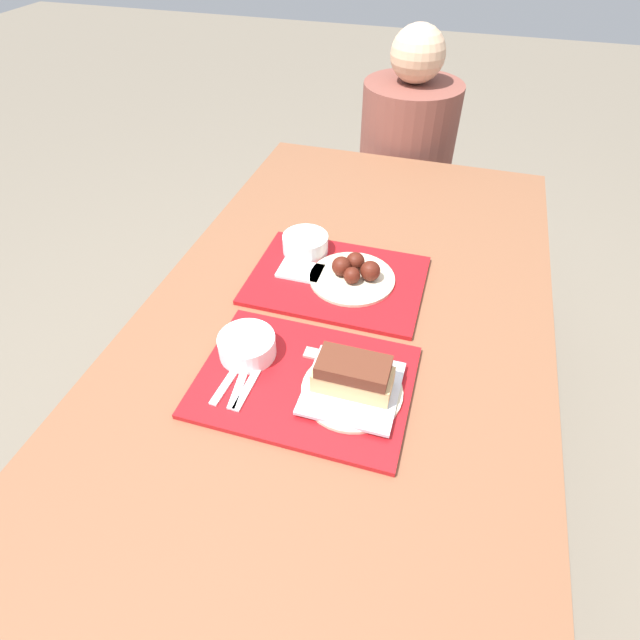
{
  "coord_description": "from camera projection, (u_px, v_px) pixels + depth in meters",
  "views": [
    {
      "loc": [
        0.2,
        -0.79,
        1.52
      ],
      "look_at": [
        -0.04,
        -0.02,
        0.77
      ],
      "focal_mm": 28.0,
      "sensor_mm": 36.0,
      "label": 1
    }
  ],
  "objects": [
    {
      "name": "person_seated_across",
      "position": [
        408.0,
        139.0,
        1.96
      ],
      "size": [
        0.37,
        0.37,
        0.68
      ],
      "color": "brown",
      "rests_on": "picnic_bench_far"
    },
    {
      "name": "napkin_far",
      "position": [
        300.0,
        271.0,
        1.28
      ],
      "size": [
        0.11,
        0.08,
        0.01
      ],
      "color": "white",
      "rests_on": "tray_far"
    },
    {
      "name": "bowl_coleslaw_near",
      "position": [
        247.0,
        345.0,
        1.05
      ],
      "size": [
        0.12,
        0.12,
        0.05
      ],
      "color": "white",
      "rests_on": "tray_near"
    },
    {
      "name": "plastic_spoon_near",
      "position": [
        233.0,
        374.0,
        1.03
      ],
      "size": [
        0.03,
        0.17,
        0.0
      ],
      "color": "white",
      "rests_on": "tray_near"
    },
    {
      "name": "wings_plate_far",
      "position": [
        354.0,
        273.0,
        1.25
      ],
      "size": [
        0.22,
        0.22,
        0.06
      ],
      "color": "beige",
      "rests_on": "tray_far"
    },
    {
      "name": "bowl_coleslaw_far",
      "position": [
        305.0,
        243.0,
        1.33
      ],
      "size": [
        0.12,
        0.12,
        0.05
      ],
      "color": "white",
      "rests_on": "tray_far"
    },
    {
      "name": "picnic_bench_far",
      "position": [
        404.0,
        215.0,
        2.19
      ],
      "size": [
        0.9,
        0.28,
        0.43
      ],
      "color": "brown",
      "rests_on": "ground_plane"
    },
    {
      "name": "plastic_knife_near",
      "position": [
        253.0,
        378.0,
        1.02
      ],
      "size": [
        0.02,
        0.17,
        0.0
      ],
      "color": "white",
      "rests_on": "tray_near"
    },
    {
      "name": "tray_far",
      "position": [
        337.0,
        280.0,
        1.26
      ],
      "size": [
        0.43,
        0.32,
        0.01
      ],
      "color": "#B21419",
      "rests_on": "picnic_table"
    },
    {
      "name": "picnic_table",
      "position": [
        337.0,
        354.0,
        1.19
      ],
      "size": [
        0.95,
        1.84,
        0.73
      ],
      "color": "brown",
      "rests_on": "ground_plane"
    },
    {
      "name": "condiment_packet",
      "position": [
        313.0,
        353.0,
        1.07
      ],
      "size": [
        0.04,
        0.03,
        0.01
      ],
      "color": "#A59E93",
      "rests_on": "tray_near"
    },
    {
      "name": "tray_near",
      "position": [
        305.0,
        381.0,
        1.02
      ],
      "size": [
        0.43,
        0.32,
        0.01
      ],
      "color": "#B21419",
      "rests_on": "picnic_table"
    },
    {
      "name": "plastic_fork_near",
      "position": [
        243.0,
        376.0,
        1.02
      ],
      "size": [
        0.04,
        0.17,
        0.0
      ],
      "color": "white",
      "rests_on": "tray_near"
    },
    {
      "name": "brisket_sandwich_plate",
      "position": [
        353.0,
        381.0,
        0.97
      ],
      "size": [
        0.2,
        0.2,
        0.09
      ],
      "color": "beige",
      "rests_on": "tray_near"
    },
    {
      "name": "ground_plane",
      "position": [
        332.0,
        489.0,
        1.64
      ],
      "size": [
        12.0,
        12.0,
        0.0
      ],
      "primitive_type": "plane",
      "color": "#706656"
    }
  ]
}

